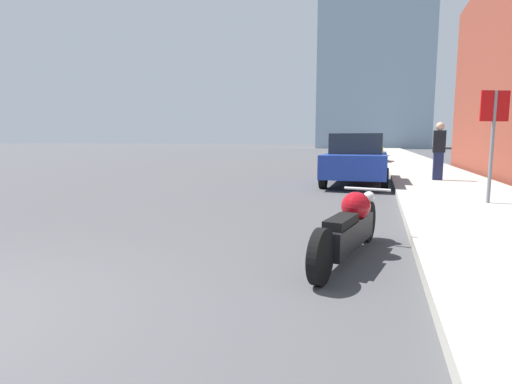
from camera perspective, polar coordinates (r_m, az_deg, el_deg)
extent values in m
cube|color=#9E998E|center=(41.77, 19.87, 5.05)|extent=(3.12, 240.00, 0.15)
cylinder|color=black|center=(5.80, 15.65, -4.07)|extent=(0.21, 0.57, 0.56)
cylinder|color=black|center=(3.97, 9.24, -9.11)|extent=(0.21, 0.57, 0.56)
cube|color=black|center=(4.87, 13.07, -5.82)|extent=(0.53, 1.50, 0.31)
sphere|color=#9E0C14|center=(5.10, 14.06, -1.97)|extent=(0.36, 0.36, 0.36)
cube|color=black|center=(4.53, 12.06, -4.15)|extent=(0.35, 0.71, 0.10)
sphere|color=silver|center=(5.77, 15.84, -0.69)|extent=(0.16, 0.16, 0.16)
cylinder|color=silver|center=(5.62, 15.57, 0.41)|extent=(0.61, 0.16, 0.04)
cube|color=#1E3899|center=(13.27, 14.17, 3.91)|extent=(1.86, 4.54, 0.68)
cube|color=#23282D|center=(13.25, 14.26, 6.72)|extent=(1.57, 2.18, 0.62)
cylinder|color=black|center=(14.76, 11.08, 2.99)|extent=(0.20, 0.65, 0.65)
cylinder|color=black|center=(14.67, 17.83, 2.75)|extent=(0.20, 0.65, 0.65)
cylinder|color=black|center=(11.98, 9.58, 2.06)|extent=(0.20, 0.65, 0.65)
cylinder|color=black|center=(11.87, 17.91, 1.76)|extent=(0.20, 0.65, 0.65)
cube|color=red|center=(26.29, 15.50, 5.58)|extent=(1.88, 3.85, 0.78)
cube|color=#23282D|center=(26.28, 15.55, 7.07)|extent=(1.56, 1.87, 0.58)
cylinder|color=black|center=(27.49, 13.71, 4.88)|extent=(0.22, 0.68, 0.68)
cylinder|color=black|center=(27.49, 17.23, 4.77)|extent=(0.22, 0.68, 0.68)
cylinder|color=black|center=(25.14, 13.55, 4.68)|extent=(0.22, 0.68, 0.68)
cylinder|color=black|center=(25.14, 17.40, 4.55)|extent=(0.22, 0.68, 0.68)
cube|color=gold|center=(36.91, 15.97, 5.86)|extent=(2.18, 4.49, 0.62)
cube|color=#23282D|center=(36.90, 16.01, 6.85)|extent=(1.74, 2.20, 0.66)
cylinder|color=black|center=(38.24, 14.51, 5.49)|extent=(0.25, 0.70, 0.69)
cylinder|color=black|center=(38.32, 17.20, 5.40)|extent=(0.25, 0.70, 0.69)
cylinder|color=black|center=(35.53, 14.62, 5.36)|extent=(0.25, 0.70, 0.69)
cylinder|color=black|center=(35.62, 17.51, 5.27)|extent=(0.25, 0.70, 0.69)
cube|color=#1E6B33|center=(49.38, 16.20, 6.17)|extent=(1.91, 4.07, 0.66)
cube|color=#23282D|center=(49.38, 16.23, 6.95)|extent=(1.62, 1.96, 0.67)
cylinder|color=black|center=(50.67, 15.20, 5.86)|extent=(0.20, 0.69, 0.69)
cylinder|color=black|center=(50.64, 17.24, 5.78)|extent=(0.20, 0.69, 0.69)
cylinder|color=black|center=(48.16, 15.08, 5.80)|extent=(0.20, 0.69, 0.69)
cylinder|color=black|center=(48.12, 17.22, 5.72)|extent=(0.20, 0.69, 0.69)
cube|color=black|center=(59.60, 16.35, 6.28)|extent=(2.08, 3.94, 0.61)
cube|color=#23282D|center=(59.59, 16.38, 6.89)|extent=(1.68, 1.94, 0.65)
cylinder|color=black|center=(60.86, 15.61, 6.03)|extent=(0.24, 0.68, 0.66)
cylinder|color=black|center=(60.72, 17.26, 5.97)|extent=(0.24, 0.68, 0.66)
cylinder|color=black|center=(58.50, 15.40, 6.00)|extent=(0.24, 0.68, 0.66)
cylinder|color=black|center=(58.36, 17.10, 5.93)|extent=(0.24, 0.68, 0.66)
cylinder|color=slate|center=(9.31, 30.63, 5.48)|extent=(0.07, 0.07, 2.23)
cube|color=red|center=(9.33, 30.96, 10.50)|extent=(0.57, 0.26, 0.60)
cube|color=#1E2347|center=(14.11, 24.55, 3.36)|extent=(0.29, 0.20, 0.88)
cube|color=black|center=(14.08, 24.72, 6.57)|extent=(0.36, 0.20, 0.70)
sphere|color=tan|center=(14.09, 24.82, 8.52)|extent=(0.26, 0.26, 0.26)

